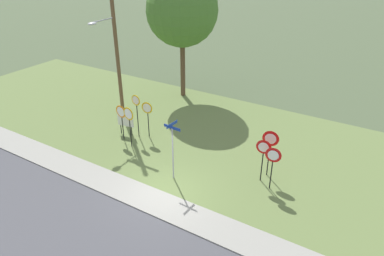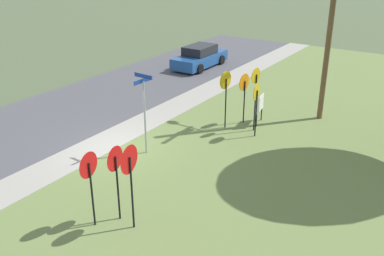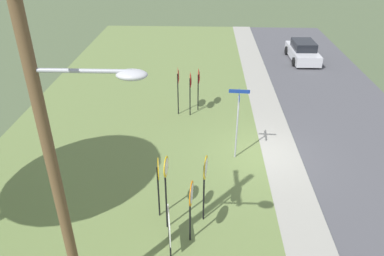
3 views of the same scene
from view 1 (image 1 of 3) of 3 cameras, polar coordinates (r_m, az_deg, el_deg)
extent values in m
plane|color=#4C5B3D|center=(17.09, -4.53, -10.42)|extent=(160.00, 160.00, 0.00)
cube|color=#99968C|center=(16.58, -6.17, -11.78)|extent=(44.00, 1.60, 0.06)
cube|color=olive|center=(21.36, 4.79, -1.81)|extent=(44.00, 12.00, 0.04)
cylinder|color=black|center=(20.28, -9.97, -0.30)|extent=(0.06, 0.06, 2.18)
cylinder|color=gold|center=(19.80, -10.29, 2.29)|extent=(0.76, 0.13, 0.77)
cylinder|color=white|center=(19.79, -10.32, 2.27)|extent=(0.59, 0.09, 0.60)
cylinder|color=black|center=(21.26, -7.10, 1.00)|extent=(0.06, 0.06, 1.99)
cylinder|color=gold|center=(20.82, -7.32, 3.27)|extent=(0.71, 0.11, 0.71)
cylinder|color=white|center=(20.81, -7.35, 3.25)|extent=(0.55, 0.08, 0.55)
cylinder|color=black|center=(21.18, -11.19, 0.46)|extent=(0.06, 0.06, 1.92)
cylinder|color=orange|center=(20.76, -11.49, 2.63)|extent=(0.76, 0.10, 0.76)
cylinder|color=white|center=(20.75, -11.52, 2.61)|extent=(0.59, 0.06, 0.59)
cylinder|color=black|center=(21.25, -8.81, 1.58)|extent=(0.06, 0.06, 2.46)
cylinder|color=gold|center=(20.73, -9.11, 4.47)|extent=(0.65, 0.08, 0.65)
cylinder|color=white|center=(20.72, -9.14, 4.45)|extent=(0.50, 0.05, 0.51)
cylinder|color=black|center=(17.94, 12.35, -4.51)|extent=(0.06, 0.06, 2.21)
cone|color=red|center=(17.40, 12.64, -1.71)|extent=(0.82, 0.14, 0.82)
cone|color=white|center=(17.38, 12.62, -1.74)|extent=(0.56, 0.09, 0.56)
cylinder|color=black|center=(17.53, 11.31, -5.63)|extent=(0.06, 0.06, 2.02)
cone|color=red|center=(17.00, 11.55, -3.06)|extent=(0.74, 0.13, 0.74)
cone|color=white|center=(16.99, 11.53, -3.09)|extent=(0.50, 0.08, 0.50)
cylinder|color=black|center=(17.07, 12.77, -6.87)|extent=(0.06, 0.06, 1.98)
cone|color=red|center=(16.55, 13.05, -4.33)|extent=(0.76, 0.12, 0.76)
cone|color=white|center=(16.53, 13.03, -4.37)|extent=(0.51, 0.08, 0.52)
cylinder|color=#9EA0A8|center=(17.17, -3.12, -4.28)|extent=(0.07, 0.07, 2.79)
cylinder|color=#9EA0A8|center=(16.47, -3.24, -0.12)|extent=(0.09, 0.09, 0.03)
cube|color=navy|center=(16.44, -3.25, 0.06)|extent=(0.96, 0.08, 0.15)
cube|color=navy|center=(16.36, -3.27, 0.59)|extent=(0.07, 0.82, 0.15)
cylinder|color=brown|center=(23.28, -12.12, 12.29)|extent=(0.24, 0.24, 9.02)
cylinder|color=#9EA0A8|center=(22.22, -14.23, 16.62)|extent=(0.08, 1.77, 0.08)
ellipsoid|color=#B7B7BC|center=(21.63, -15.90, 15.97)|extent=(0.40, 0.56, 0.18)
cylinder|color=black|center=(22.28, -11.44, -0.13)|extent=(0.05, 0.05, 0.55)
cylinder|color=black|center=(21.89, -9.76, -0.49)|extent=(0.05, 0.05, 0.55)
cube|color=white|center=(21.80, -10.75, 1.14)|extent=(1.09, 0.19, 0.70)
cylinder|color=brown|center=(26.70, -1.52, 10.45)|extent=(0.36, 0.36, 5.08)
sphere|color=#47752D|center=(25.82, -1.63, 18.55)|extent=(5.09, 5.09, 5.09)
camera|label=2|loc=(22.13, 40.86, 13.40)|focal=41.03mm
camera|label=3|loc=(25.28, -29.01, 20.71)|focal=34.42mm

